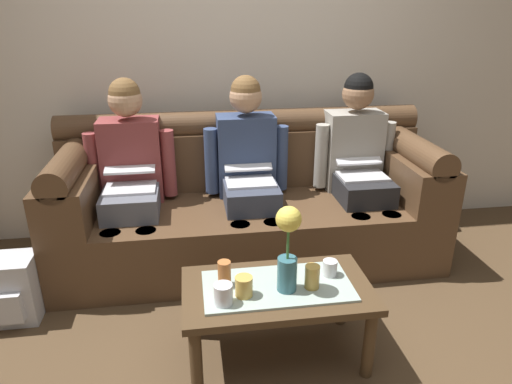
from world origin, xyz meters
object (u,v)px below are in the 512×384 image
object	(u,v)px
person_left	(131,170)
flower_vase	(288,246)
cup_near_left	(244,286)
cup_near_right	(224,274)
backpack_left	(6,290)
couch	(248,205)
person_right	(358,159)
cup_far_center	(223,294)
person_middle	(248,165)
cup_far_right	(312,277)
coffee_table	(277,297)
cup_far_left	(330,268)

from	to	relation	value
person_left	flower_vase	bearing A→B (deg)	-53.78
person_left	cup_near_left	bearing A→B (deg)	-61.79
flower_vase	cup_near_right	xyz separation A→B (m)	(-0.28, 0.08, -0.17)
cup_near_right	backpack_left	distance (m)	1.28
couch	person_right	distance (m)	0.80
cup_far_center	person_middle	bearing A→B (deg)	77.03
person_left	person_right	bearing A→B (deg)	0.01
cup_far_center	cup_far_right	distance (m)	0.42
cup_near_right	cup_far_center	bearing A→B (deg)	-96.92
cup_near_left	backpack_left	xyz separation A→B (m)	(-1.24, 0.56, -0.27)
coffee_table	couch	bearing A→B (deg)	90.00
person_right	flower_vase	world-z (taller)	person_right
cup_near_left	backpack_left	bearing A→B (deg)	155.77
cup_near_right	backpack_left	bearing A→B (deg)	158.19
coffee_table	cup_near_left	distance (m)	0.21
person_left	couch	bearing A→B (deg)	0.37
cup_near_left	cup_far_center	xyz separation A→B (m)	(-0.10, -0.05, 0.00)
person_middle	coffee_table	world-z (taller)	person_middle
couch	cup_far_center	bearing A→B (deg)	-102.92
person_left	backpack_left	xyz separation A→B (m)	(-0.66, -0.53, -0.48)
person_right	cup_near_left	xyz separation A→B (m)	(-0.92, -1.09, -0.20)
cup_far_left	cup_far_center	bearing A→B (deg)	-163.75
cup_far_center	cup_far_left	size ratio (longest dim) A/B	1.22
person_left	coffee_table	bearing A→B (deg)	-53.95
flower_vase	backpack_left	bearing A→B (deg)	159.43
person_left	flower_vase	distance (m)	1.33
coffee_table	person_middle	bearing A→B (deg)	90.00
person_middle	cup_near_left	xyz separation A→B (m)	(-0.17, -1.09, -0.20)
cup_near_left	backpack_left	world-z (taller)	cup_near_left
cup_near_left	person_right	bearing A→B (deg)	49.97
coffee_table	cup_far_left	bearing A→B (deg)	10.26
person_middle	cup_far_left	world-z (taller)	person_middle
flower_vase	person_left	bearing A→B (deg)	126.22
person_right	flower_vase	bearing A→B (deg)	-123.69
cup_near_left	cup_near_right	world-z (taller)	cup_near_right
person_left	cup_far_center	world-z (taller)	person_left
cup_far_left	cup_far_right	xyz separation A→B (m)	(-0.11, -0.09, 0.02)
flower_vase	person_middle	bearing A→B (deg)	91.88
person_middle	cup_near_left	size ratio (longest dim) A/B	12.92
couch	coffee_table	bearing A→B (deg)	-90.00
couch	cup_far_left	xyz separation A→B (m)	(0.27, -0.99, 0.08)
flower_vase	cup_far_center	bearing A→B (deg)	-167.76
person_left	coffee_table	distance (m)	1.31
couch	cup_far_right	bearing A→B (deg)	-81.85
coffee_table	cup_far_left	xyz separation A→B (m)	(0.27, 0.05, 0.10)
person_middle	cup_far_right	world-z (taller)	person_middle
person_middle	coffee_table	distance (m)	1.08
cup_far_center	cup_near_left	bearing A→B (deg)	25.93
couch	cup_far_left	size ratio (longest dim) A/B	31.85
flower_vase	cup_far_right	bearing A→B (deg)	-0.17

